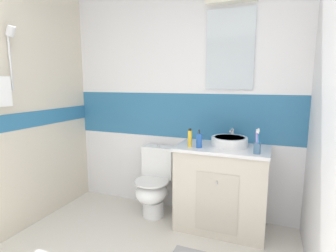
% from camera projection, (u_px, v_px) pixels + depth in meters
% --- Properties ---
extents(wall_back_tiled, '(3.20, 0.20, 2.50)m').
position_uv_depth(wall_back_tiled, '(181.00, 101.00, 2.98)').
color(wall_back_tiled, white).
rests_on(wall_back_tiled, ground_plane).
extents(vanity_cabinet, '(0.89, 0.52, 0.85)m').
position_uv_depth(vanity_cabinet, '(221.00, 188.00, 2.65)').
color(vanity_cabinet, beige).
rests_on(vanity_cabinet, ground_plane).
extents(sink_basin, '(0.35, 0.40, 0.15)m').
position_uv_depth(sink_basin, '(229.00, 141.00, 2.59)').
color(sink_basin, white).
rests_on(sink_basin, vanity_cabinet).
extents(toilet, '(0.37, 0.50, 0.77)m').
position_uv_depth(toilet, '(154.00, 184.00, 2.93)').
color(toilet, white).
rests_on(toilet, ground_plane).
extents(toothbrush_cup, '(0.06, 0.06, 0.23)m').
position_uv_depth(toothbrush_cup, '(257.00, 147.00, 2.31)').
color(toothbrush_cup, '#4C7299').
rests_on(toothbrush_cup, vanity_cabinet).
extents(soap_dispenser, '(0.06, 0.06, 0.18)m').
position_uv_depth(soap_dispenser, '(199.00, 141.00, 2.53)').
color(soap_dispenser, '#2659B2').
rests_on(soap_dispenser, vanity_cabinet).
extents(deodorant_spray_can, '(0.04, 0.04, 0.18)m').
position_uv_depth(deodorant_spray_can, '(190.00, 138.00, 2.56)').
color(deodorant_spray_can, yellow).
rests_on(deodorant_spray_can, vanity_cabinet).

